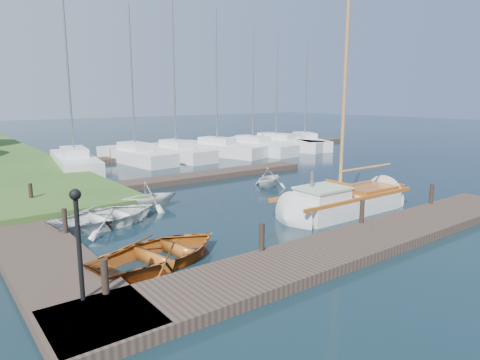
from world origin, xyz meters
TOP-DOWN VIEW (x-y plane):
  - ground at (0.00, 0.00)m, footprint 160.00×160.00m
  - near_dock at (0.00, -6.00)m, footprint 18.00×2.20m
  - left_dock at (-8.00, 2.00)m, footprint 2.20×18.00m
  - far_dock at (2.00, 6.50)m, footprint 14.00×1.60m
  - pontoon at (10.00, 16.00)m, footprint 30.00×1.60m
  - mooring_post_0 at (-7.50, -5.00)m, footprint 0.16×0.16m
  - mooring_post_1 at (-3.00, -5.00)m, footprint 0.16×0.16m
  - mooring_post_2 at (1.50, -5.00)m, footprint 0.16×0.16m
  - mooring_post_3 at (6.00, -5.00)m, footprint 0.16×0.16m
  - mooring_post_4 at (-7.00, 0.00)m, footprint 0.16×0.16m
  - mooring_post_5 at (-7.00, 5.00)m, footprint 0.16×0.16m
  - lamp_post at (-8.00, -5.00)m, footprint 0.24×0.24m
  - sailboat at (3.08, -3.00)m, footprint 7.17×2.06m
  - dinghy at (-5.37, -3.48)m, footprint 4.51×3.59m
  - tender_a at (-5.28, 1.01)m, footprint 4.36×3.41m
  - tender_b at (-3.04, 2.23)m, footprint 2.51×2.21m
  - tender_d at (3.78, 2.52)m, footprint 2.69×2.52m
  - marina_boat_0 at (-2.61, 14.11)m, footprint 3.41×8.45m
  - marina_boat_1 at (1.72, 14.58)m, footprint 3.04×7.80m
  - marina_boat_2 at (4.83, 14.32)m, footprint 2.81×7.53m
  - marina_boat_3 at (8.51, 14.32)m, footprint 4.48×8.52m
  - marina_boat_4 at (11.61, 13.66)m, footprint 2.98×8.35m
  - marina_boat_5 at (14.88, 14.42)m, footprint 4.52×9.24m
  - marina_boat_6 at (17.52, 13.50)m, footprint 4.83×7.41m

SIDE VIEW (x-z plane):
  - ground at x=0.00m, z-range 0.00..0.00m
  - near_dock at x=0.00m, z-range 0.00..0.30m
  - left_dock at x=-8.00m, z-range 0.00..0.30m
  - far_dock at x=2.00m, z-range 0.00..0.30m
  - pontoon at x=10.00m, z-range 0.00..0.30m
  - sailboat at x=3.08m, z-range -4.57..5.26m
  - tender_a at x=-5.28m, z-range 0.00..0.83m
  - dinghy at x=-5.37m, z-range 0.00..0.84m
  - marina_boat_5 at x=14.88m, z-range -4.46..5.58m
  - marina_boat_6 at x=17.52m, z-range -4.18..5.31m
  - marina_boat_4 at x=11.61m, z-range -4.55..5.68m
  - tender_d at x=3.78m, z-range 0.00..1.13m
  - marina_boat_1 at x=1.72m, z-range -4.78..5.92m
  - marina_boat_0 at x=-2.61m, z-range -5.00..6.14m
  - marina_boat_3 at x=8.51m, z-range -5.02..6.16m
  - marina_boat_2 at x=4.83m, z-range -5.41..6.58m
  - tender_b at x=-3.04m, z-range 0.00..1.24m
  - mooring_post_0 at x=-7.50m, z-range 0.30..1.10m
  - mooring_post_1 at x=-3.00m, z-range 0.30..1.10m
  - mooring_post_2 at x=1.50m, z-range 0.30..1.10m
  - mooring_post_3 at x=6.00m, z-range 0.30..1.10m
  - mooring_post_4 at x=-7.00m, z-range 0.30..1.10m
  - mooring_post_5 at x=-7.00m, z-range 0.30..1.10m
  - lamp_post at x=-8.00m, z-range 0.65..3.09m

